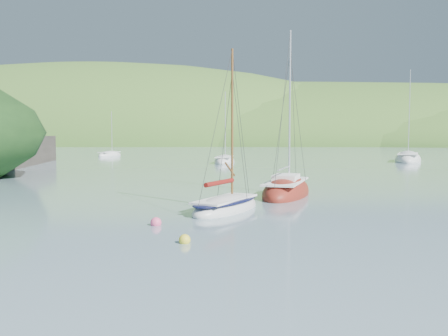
# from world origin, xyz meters

# --- Properties ---
(ground) EXTENTS (700.00, 700.00, 0.00)m
(ground) POSITION_xyz_m (0.00, 0.00, 0.00)
(ground) COLOR gray
(ground) RESTS_ON ground
(shoreline_hills) EXTENTS (690.00, 135.00, 56.00)m
(shoreline_hills) POSITION_xyz_m (-9.66, 172.42, 0.00)
(shoreline_hills) COLOR #376C29
(shoreline_hills) RESTS_ON ground
(daysailer_white) EXTENTS (4.30, 6.26, 9.05)m
(daysailer_white) POSITION_xyz_m (0.96, 7.94, 0.21)
(daysailer_white) COLOR white
(daysailer_white) RESTS_ON ground
(sloop_red) EXTENTS (4.40, 8.25, 11.60)m
(sloop_red) POSITION_xyz_m (4.39, 14.50, 0.22)
(sloop_red) COLOR maroon
(sloop_red) RESTS_ON ground
(distant_sloop_a) EXTENTS (2.79, 7.24, 10.20)m
(distant_sloop_a) POSITION_xyz_m (-2.17, 47.34, 0.18)
(distant_sloop_a) COLOR white
(distant_sloop_a) RESTS_ON ground
(distant_sloop_b) EXTENTS (6.05, 10.20, 13.74)m
(distant_sloop_b) POSITION_xyz_m (22.73, 52.41, 0.22)
(distant_sloop_b) COLOR white
(distant_sloop_b) RESTS_ON ground
(distant_sloop_c) EXTENTS (3.67, 6.07, 8.17)m
(distant_sloop_c) POSITION_xyz_m (-22.78, 63.97, 0.15)
(distant_sloop_c) COLOR white
(distant_sloop_c) RESTS_ON ground
(mooring_buoys) EXTENTS (15.86, 8.39, 0.49)m
(mooring_buoys) POSITION_xyz_m (3.83, 4.20, 0.12)
(mooring_buoys) COLOR yellow
(mooring_buoys) RESTS_ON ground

